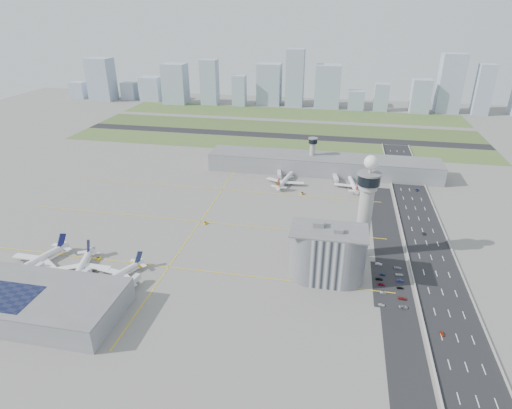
% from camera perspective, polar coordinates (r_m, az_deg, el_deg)
% --- Properties ---
extents(ground, '(1000.00, 1000.00, 0.00)m').
position_cam_1_polar(ground, '(275.05, -1.44, -5.87)').
color(ground, gray).
extents(grass_strip_0, '(480.00, 50.00, 0.08)m').
position_cam_1_polar(grass_strip_0, '(481.96, 2.12, 7.99)').
color(grass_strip_0, '#536E34').
rests_on(grass_strip_0, ground).
extents(grass_strip_1, '(480.00, 60.00, 0.08)m').
position_cam_1_polar(grass_strip_1, '(553.31, 3.40, 10.21)').
color(grass_strip_1, '#3F5528').
rests_on(grass_strip_1, ground).
extents(grass_strip_2, '(480.00, 70.00, 0.08)m').
position_cam_1_polar(grass_strip_2, '(630.36, 4.47, 12.02)').
color(grass_strip_2, '#456630').
rests_on(grass_strip_2, ground).
extents(runway, '(480.00, 22.00, 0.10)m').
position_cam_1_polar(runway, '(517.03, 2.80, 9.16)').
color(runway, black).
rests_on(runway, ground).
extents(highway, '(28.00, 500.00, 0.10)m').
position_cam_1_polar(highway, '(276.91, 22.71, -7.81)').
color(highway, black).
rests_on(highway, ground).
extents(barrier_left, '(0.60, 500.00, 1.20)m').
position_cam_1_polar(barrier_left, '(273.83, 19.85, -7.54)').
color(barrier_left, '#9E9E99').
rests_on(barrier_left, ground).
extents(barrier_right, '(0.60, 500.00, 1.20)m').
position_cam_1_polar(barrier_right, '(280.10, 25.54, -7.85)').
color(barrier_right, '#9E9E99').
rests_on(barrier_right, ground).
extents(landside_road, '(18.00, 260.00, 0.08)m').
position_cam_1_polar(landside_road, '(264.02, 17.72, -8.65)').
color(landside_road, black).
rests_on(landside_road, ground).
extents(parking_lot, '(20.00, 44.00, 0.10)m').
position_cam_1_polar(parking_lot, '(253.82, 17.49, -10.10)').
color(parking_lot, black).
rests_on(parking_lot, ground).
extents(taxiway_line_h_0, '(260.00, 0.60, 0.01)m').
position_cam_1_polar(taxiway_line_h_0, '(261.90, -11.56, -8.18)').
color(taxiway_line_h_0, yellow).
rests_on(taxiway_line_h_0, ground).
extents(taxiway_line_h_1, '(260.00, 0.60, 0.01)m').
position_cam_1_polar(taxiway_line_h_1, '(310.15, -7.45, -2.28)').
color(taxiway_line_h_1, yellow).
rests_on(taxiway_line_h_1, ground).
extents(taxiway_line_h_2, '(260.00, 0.60, 0.01)m').
position_cam_1_polar(taxiway_line_h_2, '(361.92, -4.51, 1.99)').
color(taxiway_line_h_2, yellow).
rests_on(taxiway_line_h_2, ground).
extents(taxiway_line_v, '(0.60, 260.00, 0.01)m').
position_cam_1_polar(taxiway_line_v, '(310.15, -7.45, -2.28)').
color(taxiway_line_v, yellow).
rests_on(taxiway_line_v, ground).
extents(control_tower, '(14.00, 14.00, 64.50)m').
position_cam_1_polar(control_tower, '(261.31, 14.47, 0.21)').
color(control_tower, '#ADAAA5').
rests_on(control_tower, ground).
extents(secondary_tower, '(8.60, 8.60, 31.90)m').
position_cam_1_polar(secondary_tower, '(399.89, 7.52, 6.99)').
color(secondary_tower, '#ADAAA5').
rests_on(secondary_tower, ground).
extents(admin_building, '(42.00, 24.00, 33.50)m').
position_cam_1_polar(admin_building, '(243.16, 9.49, -6.54)').
color(admin_building, '#B2B2B7').
rests_on(admin_building, ground).
extents(terminal_pier, '(210.00, 32.00, 15.80)m').
position_cam_1_polar(terminal_pier, '(401.03, 8.84, 5.32)').
color(terminal_pier, gray).
rests_on(terminal_pier, ground).
extents(near_terminal, '(84.00, 42.00, 13.00)m').
position_cam_1_polar(near_terminal, '(244.88, -27.10, -11.55)').
color(near_terminal, gray).
rests_on(near_terminal, ground).
extents(airplane_near_a, '(50.02, 54.40, 12.58)m').
position_cam_1_polar(airplane_near_a, '(285.30, -27.48, -6.33)').
color(airplane_near_a, white).
rests_on(airplane_near_a, ground).
extents(airplane_near_b, '(43.69, 48.01, 11.35)m').
position_cam_1_polar(airplane_near_b, '(268.60, -22.43, -7.40)').
color(airplane_near_b, white).
rests_on(airplane_near_b, ground).
extents(airplane_near_c, '(44.31, 47.08, 10.44)m').
position_cam_1_polar(airplane_near_c, '(255.16, -18.15, -8.60)').
color(airplane_near_c, white).
rests_on(airplane_near_c, ground).
extents(airplane_far_a, '(40.83, 45.71, 11.29)m').
position_cam_1_polar(airplane_far_a, '(372.21, 3.92, 3.61)').
color(airplane_far_a, white).
rests_on(airplane_far_a, ground).
extents(airplane_far_b, '(38.18, 42.86, 10.65)m').
position_cam_1_polar(airplane_far_b, '(373.24, 12.80, 3.04)').
color(airplane_far_b, white).
rests_on(airplane_far_b, ground).
extents(jet_bridge_near_0, '(5.39, 14.31, 5.70)m').
position_cam_1_polar(jet_bridge_near_0, '(274.34, -28.56, -8.70)').
color(jet_bridge_near_0, silver).
rests_on(jet_bridge_near_0, ground).
extents(jet_bridge_near_1, '(5.39, 14.31, 5.70)m').
position_cam_1_polar(jet_bridge_near_1, '(257.30, -23.28, -9.84)').
color(jet_bridge_near_1, silver).
rests_on(jet_bridge_near_1, ground).
extents(jet_bridge_near_2, '(5.39, 14.31, 5.70)m').
position_cam_1_polar(jet_bridge_near_2, '(242.79, -17.28, -11.03)').
color(jet_bridge_near_2, silver).
rests_on(jet_bridge_near_2, ground).
extents(jet_bridge_far_0, '(5.39, 14.31, 5.70)m').
position_cam_1_polar(jet_bridge_far_0, '(390.88, 3.09, 4.27)').
color(jet_bridge_far_0, silver).
rests_on(jet_bridge_far_0, ground).
extents(jet_bridge_far_1, '(5.39, 14.31, 5.70)m').
position_cam_1_polar(jet_bridge_far_1, '(387.55, 10.43, 3.69)').
color(jet_bridge_far_1, silver).
rests_on(jet_bridge_far_1, ground).
extents(tug_0, '(2.57, 3.21, 1.64)m').
position_cam_1_polar(tug_0, '(280.34, -20.25, -6.76)').
color(tug_0, yellow).
rests_on(tug_0, ground).
extents(tug_1, '(4.08, 3.46, 2.01)m').
position_cam_1_polar(tug_1, '(266.61, -15.08, -7.67)').
color(tug_1, gold).
rests_on(tug_1, ground).
extents(tug_2, '(3.33, 2.52, 1.78)m').
position_cam_1_polar(tug_2, '(265.81, -14.99, -7.80)').
color(tug_2, '#E3AF03').
rests_on(tug_2, ground).
extents(tug_3, '(2.89, 3.39, 1.67)m').
position_cam_1_polar(tug_3, '(306.22, -6.78, -2.44)').
color(tug_3, '#DEB109').
rests_on(tug_3, ground).
extents(tug_4, '(2.41, 3.24, 1.76)m').
position_cam_1_polar(tug_4, '(369.09, 2.78, 2.66)').
color(tug_4, orange).
rests_on(tug_4, ground).
extents(tug_5, '(3.80, 3.90, 1.88)m').
position_cam_1_polar(tug_5, '(353.33, 6.17, 1.49)').
color(tug_5, gold).
rests_on(tug_5, ground).
extents(car_lot_0, '(3.41, 1.63, 1.12)m').
position_cam_1_polar(car_lot_0, '(236.30, 16.41, -12.71)').
color(car_lot_0, silver).
rests_on(car_lot_0, ground).
extents(car_lot_1, '(3.40, 1.25, 1.11)m').
position_cam_1_polar(car_lot_1, '(245.02, 16.60, -11.22)').
color(car_lot_1, gray).
rests_on(car_lot_1, ground).
extents(car_lot_2, '(3.97, 1.95, 1.08)m').
position_cam_1_polar(car_lot_2, '(251.35, 16.40, -10.18)').
color(car_lot_2, maroon).
rests_on(car_lot_2, ground).
extents(car_lot_3, '(4.22, 2.01, 1.19)m').
position_cam_1_polar(car_lot_3, '(255.35, 16.12, -9.52)').
color(car_lot_3, black).
rests_on(car_lot_3, ground).
extents(car_lot_4, '(3.40, 1.61, 1.12)m').
position_cam_1_polar(car_lot_4, '(259.78, 16.51, -8.93)').
color(car_lot_4, navy).
rests_on(car_lot_4, ground).
extents(car_lot_5, '(4.02, 1.58, 1.30)m').
position_cam_1_polar(car_lot_5, '(268.58, 16.04, -7.63)').
color(car_lot_5, silver).
rests_on(car_lot_5, ground).
extents(car_lot_6, '(4.66, 2.23, 1.28)m').
position_cam_1_polar(car_lot_6, '(238.02, 19.06, -12.79)').
color(car_lot_6, gray).
rests_on(car_lot_6, ground).
extents(car_lot_7, '(4.54, 2.14, 1.28)m').
position_cam_1_polar(car_lot_7, '(243.87, 18.94, -11.76)').
color(car_lot_7, maroon).
rests_on(car_lot_7, ground).
extents(car_lot_8, '(3.81, 1.89, 1.25)m').
position_cam_1_polar(car_lot_8, '(251.52, 18.65, -10.48)').
color(car_lot_8, black).
rests_on(car_lot_8, ground).
extents(car_lot_9, '(4.07, 1.85, 1.29)m').
position_cam_1_polar(car_lot_9, '(257.28, 18.69, -9.61)').
color(car_lot_9, navy).
rests_on(car_lot_9, ground).
extents(car_lot_10, '(4.64, 2.48, 1.24)m').
position_cam_1_polar(car_lot_10, '(262.28, 18.59, -8.88)').
color(car_lot_10, silver).
rests_on(car_lot_10, ground).
extents(car_lot_11, '(4.31, 1.79, 1.24)m').
position_cam_1_polar(car_lot_11, '(268.38, 18.41, -8.01)').
color(car_lot_11, '#969AAD').
rests_on(car_lot_11, ground).
extents(car_hw_0, '(1.84, 3.47, 1.12)m').
position_cam_1_polar(car_hw_0, '(228.33, 23.58, -15.52)').
color(car_hw_0, '#AB2A09').
rests_on(car_hw_0, ground).
extents(car_hw_1, '(1.55, 3.80, 1.23)m').
position_cam_1_polar(car_hw_1, '(311.83, 21.48, -3.67)').
color(car_hw_1, black).
rests_on(car_hw_1, ground).
extents(car_hw_2, '(2.16, 4.47, 1.23)m').
position_cam_1_polar(car_hw_2, '(382.78, 20.70, 1.79)').
color(car_hw_2, navy).
rests_on(car_hw_2, ground).
extents(car_hw_4, '(1.66, 3.44, 1.13)m').
position_cam_1_polar(car_hw_4, '(434.98, 18.08, 4.91)').
color(car_hw_4, gray).
rests_on(car_hw_4, ground).
extents(skyline_bldg_0, '(24.05, 19.24, 26.50)m').
position_cam_1_polar(skyline_bldg_0, '(791.60, -22.55, 13.91)').
color(skyline_bldg_0, '#9EADC1').
rests_on(skyline_bldg_0, ground).
extents(skyline_bldg_1, '(37.63, 30.10, 65.60)m').
position_cam_1_polar(skyline_bldg_1, '(760.76, -19.91, 15.43)').
color(skyline_bldg_1, '#9EADC1').
rests_on(skyline_bldg_1, ground).
extents(skyline_bldg_2, '(22.81, 18.25, 26.79)m').
position_cam_1_polar(skyline_bldg_2, '(755.41, -16.52, 14.31)').
color(skyline_bldg_2, '#9EADC1').
rests_on(skyline_bldg_2, ground).
extents(skyline_bldg_3, '(32.30, 25.84, 36.93)m').
position_cam_1_polar(skyline_bldg_3, '(738.79, -13.77, 14.79)').
color(skyline_bldg_3, '#9EADC1').
rests_on(skyline_bldg_3, ground).
extents(skyline_bldg_4, '(35.81, 28.65, 60.36)m').
position_cam_1_polar(skyline_bldg_4, '(703.48, -10.71, 15.54)').
color(skyline_bldg_4, '#9EADC1').
rests_on(skyline_bldg_4, ground).
extents(skyline_bldg_5, '(25.49, 20.39, 66.89)m').
position_cam_1_polar(skyline_bldg_5, '(689.14, -6.22, 15.90)').
color(skyline_bldg_5, '#9EADC1').
rests_on(skyline_bldg_5, ground).
extents(skyline_bldg_6, '(20.04, 16.03, 45.20)m').
position_cam_1_polar(skyline_bldg_6, '(676.81, -2.25, 14.93)').
color(skyline_bldg_6, '#9EADC1').
rests_on(skyline_bldg_6, ground).
extents(skyline_bldg_7, '(35.76, 28.61, 61.22)m').
position_cam_1_polar(skyline_bldg_7, '(685.28, 1.78, 15.74)').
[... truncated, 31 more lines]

